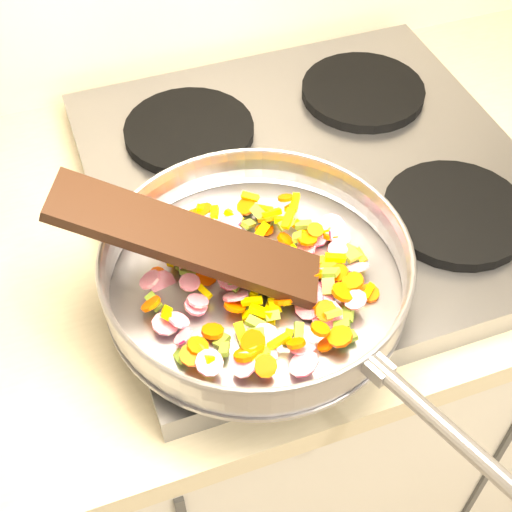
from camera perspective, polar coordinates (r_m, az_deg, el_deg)
name	(u,v)px	position (r m, az deg, el deg)	size (l,w,h in m)	color
cooktop	(314,184)	(1.01, 4.63, 5.73)	(0.60, 0.60, 0.04)	#939399
grate_fl	(254,269)	(0.87, -0.17, -1.06)	(0.19, 0.19, 0.02)	black
grate_fr	(455,213)	(0.97, 15.67, 3.32)	(0.19, 0.19, 0.02)	black
grate_bl	(189,131)	(1.06, -5.37, 9.96)	(0.19, 0.19, 0.02)	black
grate_br	(363,91)	(1.14, 8.55, 12.91)	(0.19, 0.19, 0.02)	black
saute_pan	(257,269)	(0.81, 0.08, -1.08)	(0.40, 0.55, 0.06)	#9E9EA5
vegetable_heap	(261,276)	(0.82, 0.41, -1.60)	(0.28, 0.29, 0.05)	#FFD900
wooden_spatula	(188,240)	(0.79, -5.46, 1.31)	(0.31, 0.07, 0.01)	black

